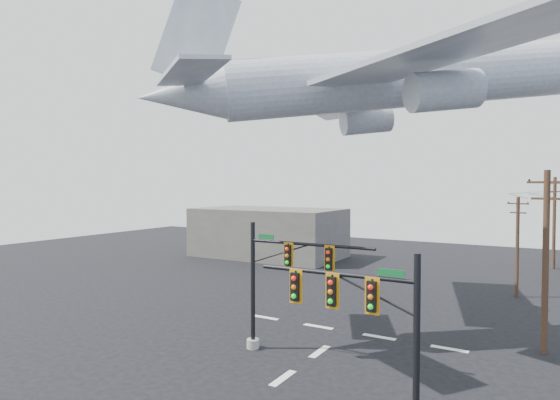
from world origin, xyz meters
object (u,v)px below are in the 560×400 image
Objects in this scene: utility_pole_c at (554,221)px; airliner at (403,80)px; utility_pole_a at (546,258)px; utility_pole_b at (517,245)px; signal_mast_near at (373,335)px; signal_mast_far at (276,283)px.

airliner reaches higher than utility_pole_c.
utility_pole_b is (-2.11, 13.24, -0.93)m from utility_pole_a.
utility_pole_c is (5.55, 42.13, 1.31)m from signal_mast_near.
utility_pole_a is 12.79m from airliner.
utility_pole_a is 13.44m from utility_pole_b.
signal_mast_far is at bearing -93.67° from utility_pole_c.
utility_pole_a is 0.36× the size of airliner.
signal_mast_far is 22.96m from utility_pole_b.
utility_pole_c reaches higher than signal_mast_near.
signal_mast_near is 14.01m from utility_pole_a.
signal_mast_near is 0.25× the size of airliner.
signal_mast_near is 0.69× the size of utility_pole_a.
utility_pole_a reaches higher than utility_pole_c.
signal_mast_far is at bearing -163.86° from airliner.
signal_mast_near is 9.27m from signal_mast_far.
signal_mast_near is 42.51m from utility_pole_c.
utility_pole_b is at bearing 113.20° from utility_pole_a.
utility_pole_a is at bearing -64.20° from utility_pole_b.
utility_pole_c is at bearing 97.57° from utility_pole_b.
utility_pole_a reaches higher than signal_mast_far.
utility_pole_a is 29.14m from utility_pole_c.
utility_pole_b is at bearing 27.24° from airliner.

